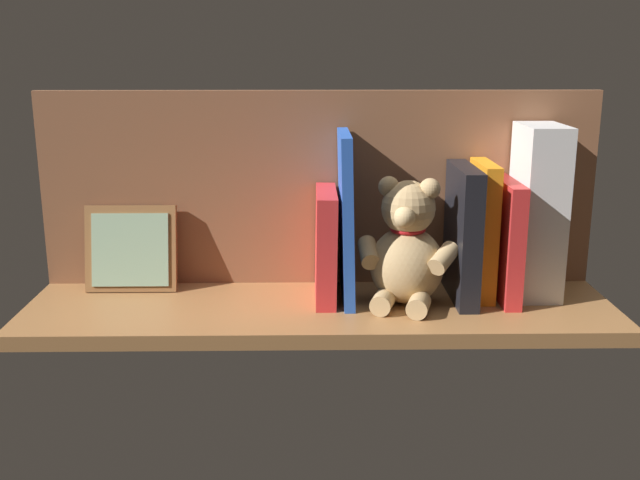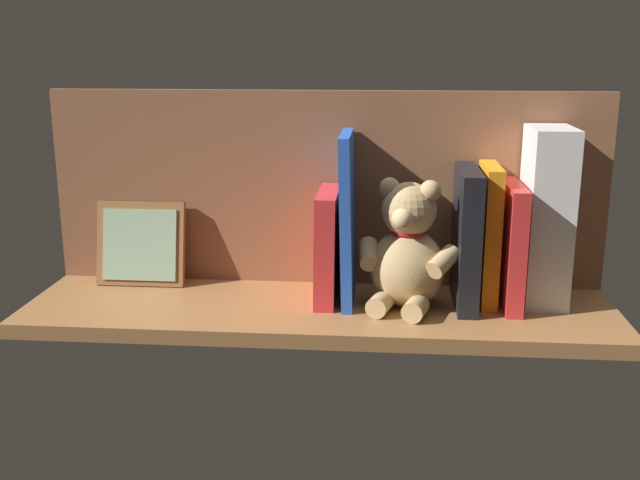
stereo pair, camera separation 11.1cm
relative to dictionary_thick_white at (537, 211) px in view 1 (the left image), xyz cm
name	(u,v)px [view 1 (the left image)]	position (x,y,z in cm)	size (l,w,h in cm)	color
ground_plane	(320,310)	(33.36, 3.87, -14.30)	(88.32, 26.08, 2.20)	#9E6B3D
shelf_back_panel	(319,189)	(33.36, -6.92, 2.33)	(88.32, 1.50, 31.06)	brown
dictionary_thick_white	(537,211)	(0.00, 0.00, 0.00)	(6.31, 11.35, 26.41)	white
book_0	(505,240)	(5.13, 1.46, -4.05)	(2.48, 14.46, 18.30)	red
book_1	(483,230)	(8.30, 0.12, -2.82)	(2.40, 11.80, 20.77)	orange
book_2	(463,234)	(11.73, 1.82, -2.97)	(2.99, 15.18, 20.46)	black
teddy_bear	(407,249)	(20.44, 4.39, -4.72)	(15.02, 14.39, 19.28)	tan
book_3	(346,217)	(29.40, 1.48, -0.47)	(1.61, 14.51, 25.46)	blue
book_4	(326,245)	(32.43, 1.27, -4.83)	(3.00, 14.08, 16.74)	red
picture_frame_leaning	(131,249)	(63.13, -3.26, -6.54)	(14.30, 4.41, 13.60)	brown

